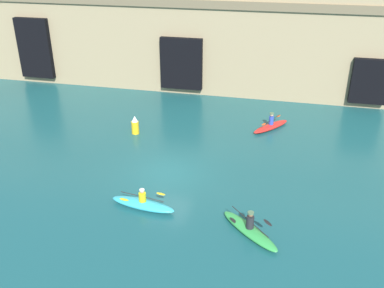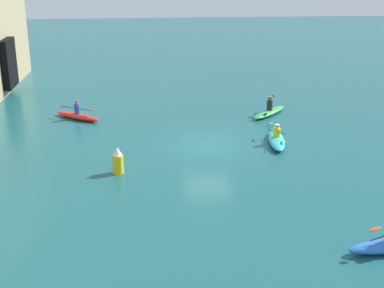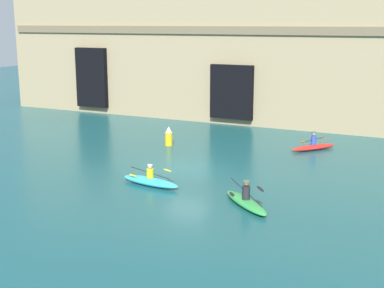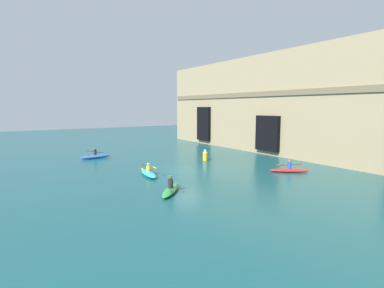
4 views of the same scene
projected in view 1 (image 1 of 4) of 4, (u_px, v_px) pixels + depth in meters
The scene contains 6 objects.
ground_plane at pixel (168, 172), 24.10m from camera, with size 120.00×120.00×0.00m, color #195156.
cliff_bluff at pixel (195, 15), 35.60m from camera, with size 44.49×6.00×12.01m.
kayak_red at pixel (271, 126), 29.34m from camera, with size 2.56×3.07×1.17m.
kayak_cyan at pixel (143, 204), 20.88m from camera, with size 3.41×1.25×1.06m.
kayak_green at pixel (250, 229), 19.08m from camera, with size 3.07×2.89×1.16m.
marker_buoy at pixel (135, 125), 28.52m from camera, with size 0.50×0.50×1.26m.
Camera 1 is at (6.12, -20.03, 12.10)m, focal length 40.00 mm.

